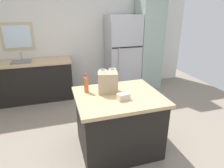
% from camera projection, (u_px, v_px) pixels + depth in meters
% --- Properties ---
extents(ground, '(6.56, 6.56, 0.00)m').
position_uv_depth(ground, '(116.00, 144.00, 3.01)').
color(ground, gray).
extents(back_wall, '(5.47, 0.13, 2.72)m').
position_uv_depth(back_wall, '(83.00, 35.00, 4.74)').
color(back_wall, silver).
rests_on(back_wall, ground).
extents(kitchen_island, '(1.16, 0.97, 0.87)m').
position_uv_depth(kitchen_island, '(118.00, 122.00, 2.80)').
color(kitchen_island, black).
rests_on(kitchen_island, ground).
extents(refrigerator, '(0.77, 0.67, 1.84)m').
position_uv_depth(refrigerator, '(123.00, 54.00, 4.79)').
color(refrigerator, '#B7B7BC').
rests_on(refrigerator, ground).
extents(tall_cabinet, '(0.57, 0.60, 2.29)m').
position_uv_depth(tall_cabinet, '(148.00, 44.00, 4.90)').
color(tall_cabinet, '#9EB2A8').
rests_on(tall_cabinet, ground).
extents(sink_counter, '(1.61, 0.67, 1.08)m').
position_uv_depth(sink_counter, '(36.00, 80.00, 4.39)').
color(sink_counter, black).
rests_on(sink_counter, ground).
extents(shopping_bag, '(0.30, 0.24, 0.34)m').
position_uv_depth(shopping_bag, '(108.00, 82.00, 2.68)').
color(shopping_bag, tan).
rests_on(shopping_bag, kitchen_island).
extents(small_box, '(0.18, 0.12, 0.08)m').
position_uv_depth(small_box, '(123.00, 97.00, 2.49)').
color(small_box, beige).
rests_on(small_box, kitchen_island).
extents(bottle, '(0.06, 0.06, 0.27)m').
position_uv_depth(bottle, '(86.00, 84.00, 2.69)').
color(bottle, '#C66633').
rests_on(bottle, kitchen_island).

